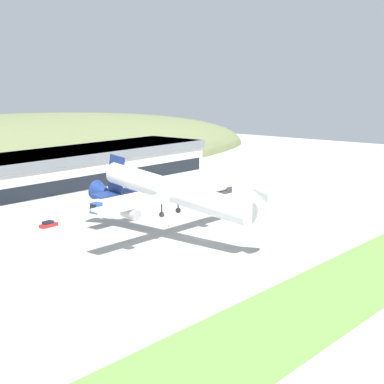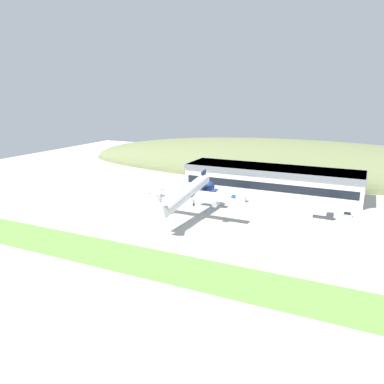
{
  "view_description": "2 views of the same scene",
  "coord_description": "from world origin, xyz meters",
  "px_view_note": "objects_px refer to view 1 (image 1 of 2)",
  "views": [
    {
      "loc": [
        -106.48,
        -82.42,
        34.91
      ],
      "look_at": [
        -4.31,
        0.67,
        10.34
      ],
      "focal_mm": 60.0,
      "sensor_mm": 36.0,
      "label": 1
    },
    {
      "loc": [
        54.87,
        -125.06,
        49.0
      ],
      "look_at": [
        -6.18,
        4.19,
        11.08
      ],
      "focal_mm": 35.0,
      "sensor_mm": 36.0,
      "label": 2
    }
  ],
  "objects_px": {
    "service_car_3": "(219,185)",
    "traffic_cone_0": "(169,225)",
    "cargo_airplane": "(173,192)",
    "service_car_1": "(48,224)",
    "box_truck": "(103,206)",
    "fuel_truck": "(221,189)",
    "terminal_building": "(80,170)"
  },
  "relations": [
    {
      "from": "service_car_3",
      "to": "traffic_cone_0",
      "type": "xyz_separation_m",
      "value": [
        -48.35,
        -21.6,
        -0.38
      ]
    },
    {
      "from": "cargo_airplane",
      "to": "traffic_cone_0",
      "type": "xyz_separation_m",
      "value": [
        9.49,
        9.52,
        -10.21
      ]
    },
    {
      "from": "service_car_1",
      "to": "box_truck",
      "type": "height_order",
      "value": "box_truck"
    },
    {
      "from": "traffic_cone_0",
      "to": "cargo_airplane",
      "type": "bearing_deg",
      "value": -134.91
    },
    {
      "from": "service_car_1",
      "to": "service_car_3",
      "type": "relative_size",
      "value": 0.97
    },
    {
      "from": "fuel_truck",
      "to": "traffic_cone_0",
      "type": "xyz_separation_m",
      "value": [
        -39.81,
        -14.53,
        -1.17
      ]
    },
    {
      "from": "service_car_3",
      "to": "cargo_airplane",
      "type": "bearing_deg",
      "value": -151.72
    },
    {
      "from": "service_car_3",
      "to": "box_truck",
      "type": "distance_m",
      "value": 47.1
    },
    {
      "from": "box_truck",
      "to": "terminal_building",
      "type": "bearing_deg",
      "value": 62.97
    },
    {
      "from": "traffic_cone_0",
      "to": "box_truck",
      "type": "bearing_deg",
      "value": 86.83
    },
    {
      "from": "terminal_building",
      "to": "service_car_1",
      "type": "height_order",
      "value": "terminal_building"
    },
    {
      "from": "terminal_building",
      "to": "traffic_cone_0",
      "type": "xyz_separation_m",
      "value": [
        -11.54,
        -43.6,
        -7.38
      ]
    },
    {
      "from": "cargo_airplane",
      "to": "fuel_truck",
      "type": "distance_m",
      "value": 55.59
    },
    {
      "from": "box_truck",
      "to": "traffic_cone_0",
      "type": "relative_size",
      "value": 11.73
    },
    {
      "from": "cargo_airplane",
      "to": "box_truck",
      "type": "height_order",
      "value": "cargo_airplane"
    },
    {
      "from": "service_car_3",
      "to": "fuel_truck",
      "type": "relative_size",
      "value": 0.58
    },
    {
      "from": "cargo_airplane",
      "to": "terminal_building",
      "type": "bearing_deg",
      "value": 68.4
    },
    {
      "from": "service_car_1",
      "to": "cargo_airplane",
      "type": "bearing_deg",
      "value": -74.72
    },
    {
      "from": "cargo_airplane",
      "to": "service_car_3",
      "type": "relative_size",
      "value": 10.57
    },
    {
      "from": "fuel_truck",
      "to": "terminal_building",
      "type": "bearing_deg",
      "value": 134.19
    },
    {
      "from": "service_car_1",
      "to": "box_truck",
      "type": "xyz_separation_m",
      "value": [
        19.16,
        2.42,
        0.8
      ]
    },
    {
      "from": "box_truck",
      "to": "service_car_1",
      "type": "bearing_deg",
      "value": -172.79
    },
    {
      "from": "terminal_building",
      "to": "box_truck",
      "type": "distance_m",
      "value": 23.39
    },
    {
      "from": "terminal_building",
      "to": "fuel_truck",
      "type": "relative_size",
      "value": 10.95
    },
    {
      "from": "fuel_truck",
      "to": "traffic_cone_0",
      "type": "relative_size",
      "value": 13.58
    },
    {
      "from": "box_truck",
      "to": "traffic_cone_0",
      "type": "bearing_deg",
      "value": -93.17
    },
    {
      "from": "cargo_airplane",
      "to": "service_car_1",
      "type": "height_order",
      "value": "cargo_airplane"
    },
    {
      "from": "terminal_building",
      "to": "cargo_airplane",
      "type": "bearing_deg",
      "value": -111.6
    },
    {
      "from": "terminal_building",
      "to": "box_truck",
      "type": "relative_size",
      "value": 12.69
    },
    {
      "from": "service_car_1",
      "to": "terminal_building",
      "type": "bearing_deg",
      "value": 37.42
    },
    {
      "from": "service_car_3",
      "to": "box_truck",
      "type": "relative_size",
      "value": 0.68
    },
    {
      "from": "traffic_cone_0",
      "to": "service_car_3",
      "type": "bearing_deg",
      "value": 24.07
    }
  ]
}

